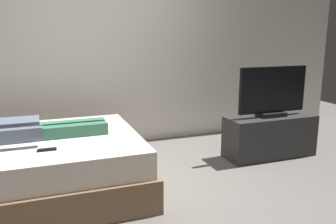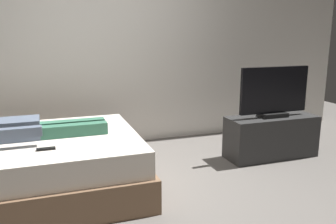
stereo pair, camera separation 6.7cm
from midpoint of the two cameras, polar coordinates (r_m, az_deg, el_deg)
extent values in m
plane|color=slate|center=(3.31, -4.46, -13.97)|extent=(10.00, 10.00, 0.00)
cube|color=silver|center=(4.80, -6.14, 11.67)|extent=(6.40, 0.10, 2.80)
cube|color=brown|center=(3.57, -22.00, -10.20)|extent=(2.10, 1.52, 0.30)
cube|color=silver|center=(3.48, -22.37, -6.08)|extent=(2.02, 1.44, 0.24)
cube|color=slate|center=(3.47, -24.29, -2.67)|extent=(0.48, 0.28, 0.18)
cube|color=#387056|center=(3.40, -15.23, -2.88)|extent=(0.60, 0.11, 0.11)
cube|color=#387056|center=(3.56, -15.48, -2.22)|extent=(0.60, 0.11, 0.11)
cube|color=slate|center=(3.19, -23.58, -3.17)|extent=(0.40, 0.08, 0.08)
cube|color=black|center=(3.08, -19.40, -5.70)|extent=(0.15, 0.04, 0.02)
cube|color=#2D2D2D|center=(4.48, 15.53, -3.74)|extent=(1.10, 0.40, 0.50)
cube|color=black|center=(4.41, 15.74, -0.31)|extent=(0.32, 0.20, 0.05)
cube|color=black|center=(4.35, 15.98, 3.47)|extent=(0.88, 0.05, 0.54)
camera|label=1|loc=(0.03, -90.54, -0.12)|focal=38.09mm
camera|label=2|loc=(0.03, 89.46, 0.12)|focal=38.09mm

